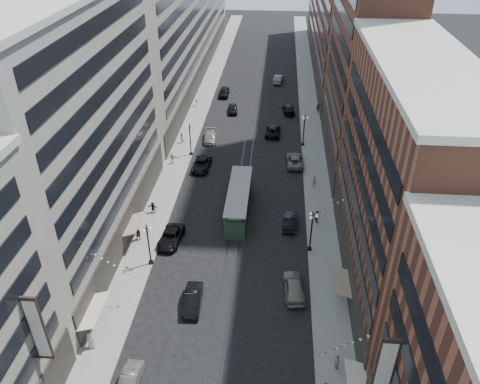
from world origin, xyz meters
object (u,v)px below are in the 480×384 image
(pedestrian_2, at_px, (138,234))
(pedestrian_6, at_px, (172,158))
(pedestrian_9, at_px, (318,108))
(pedestrian_extra_0, at_px, (197,102))
(car_10, at_px, (290,221))
(car_extra_0, at_px, (273,130))
(streetcar, at_px, (239,202))
(car_13, at_px, (233,109))
(pedestrian_8, at_px, (314,181))
(car_5, at_px, (193,300))
(lamppost_se_mid, at_px, (304,129))
(car_4, at_px, (294,287))
(lamppost_sw_far, at_px, (149,243))
(lamppost_sw_mid, at_px, (190,138))
(pedestrian_1, at_px, (91,340))
(car_2, at_px, (171,237))
(pedestrian_extra_1, at_px, (181,138))
(car_14, at_px, (278,79))
(car_9, at_px, (224,92))
(car_7, at_px, (201,164))
(car_12, at_px, (288,109))
(lamppost_se_far, at_px, (311,230))
(pedestrian_5, at_px, (153,207))
(car_1, at_px, (129,382))
(pedestrian_7, at_px, (317,216))
(car_8, at_px, (210,137))
(car_11, at_px, (295,160))
(pedestrian_4, at_px, (337,362))

(pedestrian_2, xyz_separation_m, pedestrian_6, (0.14, 19.63, 0.06))
(pedestrian_9, xyz_separation_m, pedestrian_extra_0, (-24.09, 1.27, -0.05))
(pedestrian_6, bearing_deg, pedestrian_2, 75.17)
(car_10, xyz_separation_m, car_extra_0, (-2.86, 27.23, 0.03))
(streetcar, distance_m, pedestrian_extra_0, 38.02)
(car_13, distance_m, pedestrian_8, 30.43)
(car_5, bearing_deg, pedestrian_9, 70.62)
(lamppost_se_mid, relative_size, pedestrian_8, 3.01)
(car_extra_0, bearing_deg, car_4, 96.49)
(lamppost_sw_far, relative_size, car_4, 1.05)
(lamppost_sw_mid, distance_m, pedestrian_2, 23.13)
(car_13, bearing_deg, pedestrian_1, -103.82)
(car_2, bearing_deg, pedestrian_extra_1, 103.07)
(car_14, bearing_deg, lamppost_sw_far, 83.25)
(pedestrian_2, distance_m, pedestrian_extra_0, 43.55)
(pedestrian_6, bearing_deg, car_5, 91.30)
(car_14, bearing_deg, pedestrian_extra_0, 49.90)
(car_14, height_order, pedestrian_6, pedestrian_6)
(car_9, bearing_deg, car_7, -90.80)
(pedestrian_6, bearing_deg, pedestrian_8, 152.37)
(car_7, height_order, car_12, car_7)
(pedestrian_6, distance_m, pedestrian_9, 33.09)
(lamppost_sw_far, relative_size, car_7, 1.01)
(car_5, distance_m, pedestrian_extra_1, 37.99)
(car_9, xyz_separation_m, pedestrian_extra_1, (-4.76, -22.98, 0.17))
(lamppost_sw_far, xyz_separation_m, lamppost_se_far, (18.40, 4.00, 0.00))
(streetcar, relative_size, pedestrian_5, 8.02)
(car_1, xyz_separation_m, car_10, (13.97, 24.77, 0.03))
(car_9, distance_m, car_10, 47.28)
(car_2, height_order, pedestrian_7, pedestrian_7)
(pedestrian_9, bearing_deg, pedestrian_extra_1, -126.80)
(car_5, distance_m, pedestrian_9, 54.66)
(pedestrian_8, bearing_deg, car_9, -80.49)
(pedestrian_1, distance_m, pedestrian_6, 35.91)
(car_8, xyz_separation_m, pedestrian_7, (17.13, -22.75, 0.24))
(lamppost_se_far, relative_size, streetcar, 0.43)
(car_4, height_order, car_11, car_4)
(lamppost_sw_far, height_order, car_10, lamppost_sw_far)
(lamppost_sw_mid, xyz_separation_m, car_5, (5.94, -32.96, -2.30))
(car_10, distance_m, car_12, 37.41)
(car_4, xyz_separation_m, car_11, (0.55, 28.56, -0.11))
(car_7, distance_m, pedestrian_extra_0, 25.39)
(lamppost_se_far, distance_m, pedestrian_1, 26.63)
(car_9, xyz_separation_m, car_extra_0, (10.77, -18.05, -0.08))
(pedestrian_extra_0, bearing_deg, car_7, -176.10)
(pedestrian_1, xyz_separation_m, pedestrian_5, (0.44, 22.32, -0.14))
(lamppost_sw_mid, height_order, car_13, lamppost_sw_mid)
(lamppost_sw_far, xyz_separation_m, pedestrian_6, (-2.42, 23.73, -2.03))
(car_5, bearing_deg, pedestrian_4, -27.71)
(streetcar, distance_m, car_4, 16.41)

